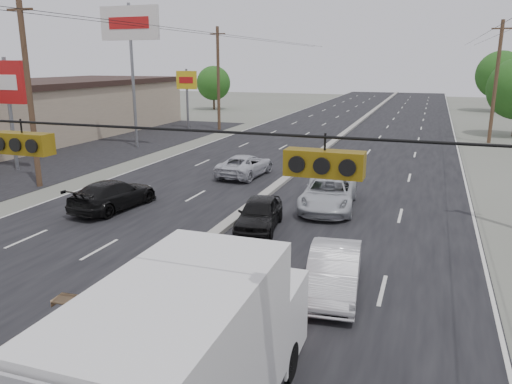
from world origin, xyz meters
TOP-DOWN VIEW (x-y plane):
  - road_surface at (0.00, 30.00)m, footprint 20.00×160.00m
  - center_median at (0.00, 30.00)m, footprint 0.50×160.00m
  - parking_lot at (-17.00, 25.00)m, footprint 10.00×42.00m
  - utility_pole_left_b at (-12.50, 15.00)m, footprint 1.60×0.30m
  - utility_pole_left_c at (-12.50, 40.00)m, footprint 1.60×0.30m
  - utility_pole_right_c at (12.50, 40.00)m, footprint 1.60×0.30m
  - traffic_signals at (1.40, 0.00)m, footprint 25.00×0.30m
  - pole_sign_mid at (-17.00, 18.00)m, footprint 2.60×0.25m
  - pole_sign_billboard at (-14.50, 28.00)m, footprint 5.00×0.25m
  - pole_sign_far at (-16.00, 40.00)m, footprint 2.20×0.25m
  - tree_left_far at (-22.00, 60.00)m, footprint 4.80×4.80m
  - tree_right_far at (16.00, 70.00)m, footprint 6.40×6.40m
  - box_truck at (4.27, 0.51)m, footprint 2.45×6.76m
  - red_sedan at (3.00, 4.94)m, footprint 2.17×4.95m
  - queue_car_a at (1.40, 12.17)m, footprint 2.08×4.08m
  - queue_car_b at (5.41, 7.35)m, footprint 1.90×4.34m
  - queue_car_c at (3.50, 16.02)m, footprint 2.85×5.37m
  - oncoming_near at (-5.98, 12.65)m, footprint 2.46×4.94m
  - oncoming_far at (-2.62, 21.21)m, footprint 2.51×4.84m

SIDE VIEW (x-z plane):
  - road_surface at x=0.00m, z-range -0.01..0.01m
  - parking_lot at x=-17.00m, z-range -0.01..0.01m
  - center_median at x=0.00m, z-range 0.00..0.20m
  - oncoming_far at x=-2.62m, z-range 0.00..1.30m
  - queue_car_a at x=1.40m, z-range 0.00..1.33m
  - oncoming_near at x=-5.98m, z-range 0.00..1.38m
  - queue_car_b at x=5.41m, z-range 0.00..1.39m
  - queue_car_c at x=3.50m, z-range 0.00..1.44m
  - red_sedan at x=3.00m, z-range 0.00..1.58m
  - box_truck at x=4.27m, z-range 0.04..3.46m
  - tree_left_far at x=-22.00m, z-range 0.66..6.78m
  - pole_sign_far at x=-16.00m, z-range 1.41..7.41m
  - tree_right_far at x=16.00m, z-range 0.88..9.04m
  - utility_pole_left_b at x=-12.50m, z-range 0.11..10.11m
  - utility_pole_left_c at x=-12.50m, z-range 0.11..10.11m
  - utility_pole_right_c at x=12.50m, z-range 0.11..10.11m
  - pole_sign_mid at x=-17.00m, z-range 1.61..8.61m
  - traffic_signals at x=1.40m, z-range 5.22..5.77m
  - pole_sign_billboard at x=-14.50m, z-range 3.37..14.37m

